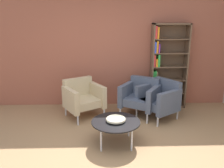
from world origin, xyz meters
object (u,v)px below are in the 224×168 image
Objects in this scene: armchair_corner_red at (160,98)px; decorative_bowl at (116,119)px; coffee_table_low at (116,123)px; armchair_spare_guest at (83,97)px; armchair_near_window at (141,96)px; bookshelf_tall at (166,66)px.

decorative_bowl is at bearing -77.11° from armchair_corner_red.
armchair_corner_red is (0.95, 1.04, 0.04)m from coffee_table_low.
armchair_spare_guest and armchair_near_window have the same top height.
bookshelf_tall is 1.99m from armchair_spare_guest.
armchair_spare_guest is 1.60m from armchair_corner_red.
armchair_near_window is (1.22, 0.03, 0.00)m from armchair_spare_guest.
bookshelf_tall is 2.03× the size of armchair_near_window.
armchair_near_window is (0.58, 1.20, -0.02)m from decorative_bowl.
coffee_table_low is at bearing -93.56° from armchair_spare_guest.
bookshelf_tall is 2.15m from decorative_bowl.
armchair_corner_red reaches higher than decorative_bowl.
armchair_near_window is at bearing -30.59° from armchair_spare_guest.
bookshelf_tall is at bearing 124.55° from armchair_corner_red.
armchair_spare_guest reaches higher than coffee_table_low.
bookshelf_tall is 5.94× the size of decorative_bowl.
armchair_corner_red is (0.37, -0.16, 0.00)m from armchair_near_window.
armchair_corner_red is at bearing -36.82° from armchair_spare_guest.
decorative_bowl reaches higher than coffee_table_low.
armchair_spare_guest reaches higher than decorative_bowl.
decorative_bowl is 1.33m from armchair_spare_guest.
decorative_bowl is at bearing -125.42° from bookshelf_tall.
armchair_spare_guest is 0.99× the size of armchair_corner_red.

